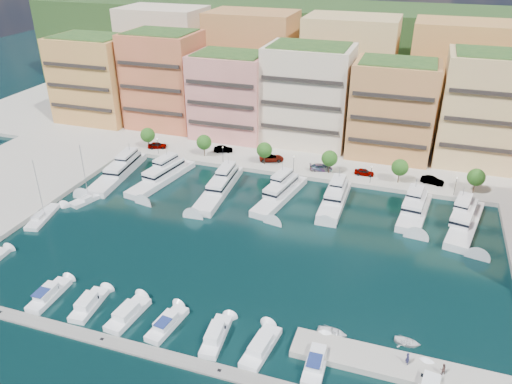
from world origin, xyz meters
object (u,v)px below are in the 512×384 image
at_px(cruiser_7, 316,361).
at_px(car_2, 271,158).
at_px(lamppost_1, 223,152).
at_px(cruiser_3, 128,315).
at_px(person_1, 443,369).
at_px(yacht_4, 335,198).
at_px(cruiser_5, 216,336).
at_px(tree_1, 204,142).
at_px(person_0, 408,358).
at_px(sailboat_1, 43,217).
at_px(tender_0, 332,333).
at_px(cruiser_4, 167,324).
at_px(cruiser_1, 49,295).
at_px(lamppost_2, 294,161).
at_px(tree_3, 330,158).
at_px(sailboat_2, 88,199).
at_px(cruiser_6, 261,347).
at_px(tree_2, 264,150).
at_px(yacht_3, 281,192).
at_px(yacht_6, 465,220).
at_px(lamppost_3, 371,172).
at_px(car_3, 321,167).
at_px(lamppost_0, 157,143).
at_px(yacht_5, 415,209).
at_px(yacht_1, 163,176).
at_px(cruiser_2, 89,305).
at_px(car_1, 223,149).
at_px(lamppost_4, 456,183).
at_px(tender_2, 407,342).
at_px(yacht_2, 220,186).
at_px(tree_0, 148,135).
at_px(yacht_0, 120,170).
at_px(tree_5, 476,177).
at_px(car_4, 364,172).

relative_size(cruiser_7, car_2, 1.47).
bearing_deg(lamppost_1, cruiser_3, -82.95).
height_order(cruiser_7, person_1, person_1).
xyz_separation_m(yacht_4, cruiser_5, (-8.60, -45.72, -0.54)).
relative_size(tree_1, person_0, 3.00).
bearing_deg(sailboat_1, tender_0, -12.82).
distance_m(tree_1, cruiser_4, 61.43).
xyz_separation_m(lamppost_1, cruiser_1, (-7.39, -55.81, -3.26)).
height_order(lamppost_2, cruiser_7, lamppost_2).
height_order(lamppost_1, person_1, lamppost_1).
relative_size(tree_3, sailboat_2, 0.43).
height_order(cruiser_5, cruiser_7, cruiser_7).
bearing_deg(cruiser_6, tree_2, 107.20).
xyz_separation_m(tree_3, yacht_3, (-7.83, -13.67, -3.53)).
bearing_deg(yacht_6, person_1, -95.74).
bearing_deg(lamppost_3, cruiser_4, -111.97).
bearing_deg(sailboat_1, tree_3, 36.50).
bearing_deg(car_3, cruiser_1, 135.14).
xyz_separation_m(lamppost_0, sailboat_1, (-7.19, -35.58, -3.52)).
bearing_deg(sailboat_2, cruiser_7, -27.57).
height_order(yacht_5, sailboat_1, sailboat_1).
distance_m(tree_1, yacht_6, 63.50).
xyz_separation_m(lamppost_1, yacht_1, (-10.35, -11.88, -2.73)).
bearing_deg(yacht_1, car_2, 37.67).
distance_m(cruiser_2, cruiser_7, 35.83).
relative_size(cruiser_1, car_1, 1.72).
relative_size(lamppost_4, yacht_3, 0.21).
bearing_deg(yacht_6, car_1, 163.29).
bearing_deg(cruiser_5, tender_2, 16.46).
xyz_separation_m(yacht_2, yacht_3, (13.83, 1.20, 0.00)).
distance_m(lamppost_0, yacht_1, 14.40).
bearing_deg(yacht_3, lamppost_2, 90.87).
distance_m(lamppost_1, car_2, 12.22).
relative_size(tree_0, cruiser_7, 0.63).
relative_size(tree_1, cruiser_3, 0.68).
relative_size(yacht_0, cruiser_4, 2.79).
xyz_separation_m(tree_5, car_4, (-23.85, 1.48, -2.97)).
height_order(yacht_2, yacht_5, same).
bearing_deg(sailboat_2, cruiser_4, -40.68).
relative_size(yacht_3, car_3, 3.74).
distance_m(tender_2, car_1, 73.62).
relative_size(lamppost_3, tender_2, 1.15).
bearing_deg(sailboat_1, tree_5, 24.48).
xyz_separation_m(yacht_1, yacht_2, (14.68, -0.68, 0.12)).
height_order(tree_2, yacht_5, tree_2).
height_order(lamppost_2, cruiser_3, lamppost_2).
bearing_deg(sailboat_2, car_4, 28.43).
distance_m(lamppost_1, cruiser_1, 56.39).
bearing_deg(cruiser_5, lamppost_1, 110.84).
bearing_deg(tender_2, tree_5, -8.45).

